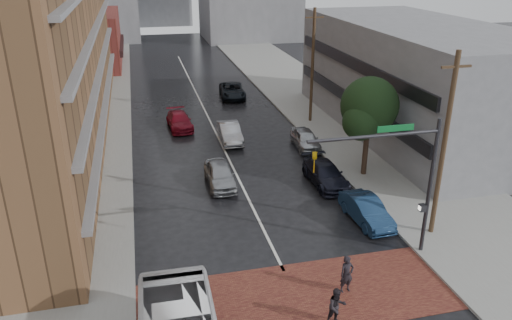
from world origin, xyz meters
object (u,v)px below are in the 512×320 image
pedestrian_b (337,307)px  car_parked_far (305,139)px  car_parked_mid (325,174)px  car_parked_near (366,210)px  car_travel_a (220,175)px  car_travel_b (230,133)px  suv_travel (232,91)px  car_travel_c (180,121)px  pedestrian_a (347,274)px

pedestrian_b → car_parked_far: (5.25, 19.48, -0.13)m
car_parked_mid → car_parked_near: bearing=-86.1°
car_travel_a → car_travel_b: (2.14, 8.00, -0.00)m
suv_travel → car_parked_mid: size_ratio=1.10×
car_travel_b → car_parked_mid: 10.49m
car_travel_c → car_parked_mid: car_parked_mid is taller
car_parked_near → car_parked_far: 11.93m
car_travel_a → car_parked_far: (7.67, 5.22, -0.03)m
car_parked_far → car_parked_near: bearing=-89.5°
car_parked_far → car_travel_a: bearing=-143.3°
car_travel_a → car_parked_near: (7.27, -6.71, -0.04)m
car_travel_b → car_travel_c: 5.55m
car_parked_mid → car_parked_far: 6.67m
pedestrian_a → suv_travel: bearing=79.8°
car_parked_near → car_travel_b: bearing=106.1°
pedestrian_a → pedestrian_b: 2.28m
car_travel_c → car_parked_near: car_parked_near is taller
pedestrian_a → car_parked_near: (3.61, 5.64, -0.19)m
pedestrian_a → car_parked_mid: bearing=65.8°
pedestrian_b → car_travel_c: pedestrian_b is taller
car_travel_b → car_parked_near: car_travel_b is taller
car_parked_near → suv_travel: bearing=91.8°
car_parked_near → pedestrian_a: bearing=-125.7°
car_parked_mid → car_parked_far: (0.87, 6.62, 0.01)m
pedestrian_a → car_travel_b: (-1.52, 20.34, -0.16)m
car_parked_far → pedestrian_a: bearing=-100.4°
car_travel_a → car_travel_c: size_ratio=0.94×
pedestrian_b → car_travel_b: (-0.27, 22.26, -0.10)m
car_travel_c → suv_travel: suv_travel is taller
car_parked_far → car_travel_c: bearing=145.2°
car_travel_b → car_travel_a: bearing=-104.0°
car_travel_b → car_parked_near: bearing=-69.8°
car_travel_c → pedestrian_b: bearing=-85.2°
pedestrian_b → car_parked_far: pedestrian_b is taller
car_travel_b → car_parked_far: size_ratio=1.08×
pedestrian_a → car_parked_mid: size_ratio=0.37×
car_parked_mid → car_parked_far: bearing=81.5°
car_travel_c → car_parked_far: car_parked_far is taller
car_travel_c → suv_travel: size_ratio=0.87×
pedestrian_a → car_parked_far: pedestrian_a is taller
pedestrian_a → car_travel_c: (-5.16, 24.52, -0.23)m
car_travel_c → car_parked_near: bearing=-68.7°
pedestrian_b → car_parked_near: bearing=51.5°
car_travel_b → car_parked_near: size_ratio=1.05×
car_travel_c → pedestrian_a: bearing=-81.7°
pedestrian_a → car_parked_near: size_ratio=0.42×
pedestrian_b → car_parked_far: size_ratio=0.40×
car_parked_far → car_parked_mid: bearing=-95.0°
pedestrian_a → car_parked_mid: (3.14, 10.94, -0.20)m
pedestrian_b → pedestrian_a: bearing=51.2°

